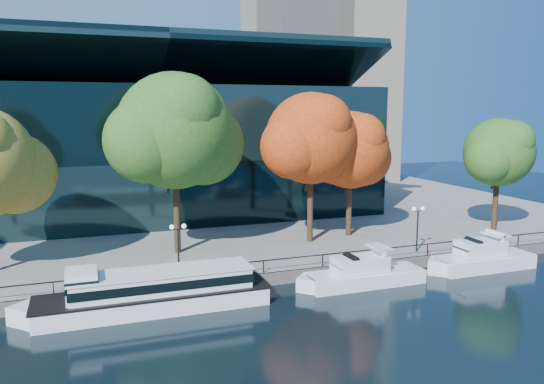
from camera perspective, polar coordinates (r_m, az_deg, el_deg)
name	(u,v)px	position (r m, az deg, el deg)	size (l,w,h in m)	color
ground	(278,299)	(38.72, 0.69, -11.45)	(160.00, 160.00, 0.00)	black
promenade	(184,206)	(72.68, -9.42, -1.50)	(90.00, 67.08, 1.00)	slate
railing	(264,261)	(41.02, -0.91, -7.42)	(88.20, 0.08, 0.99)	black
convention_building	(157,150)	(66.55, -12.27, 4.42)	(50.00, 24.57, 21.43)	black
tour_boat	(148,291)	(37.24, -13.15, -10.29)	(16.95, 3.78, 3.22)	white
cruiser_near	(360,274)	(41.80, 9.49, -8.67)	(10.38, 2.67, 3.01)	white
cruiser_far	(480,258)	(48.44, 21.45, -6.60)	(9.97, 2.76, 3.26)	white
tree_2	(177,133)	(46.02, -10.17, 6.23)	(12.44, 10.20, 15.62)	black
tree_3	(313,140)	(49.43, 4.42, 5.56)	(10.63, 8.71, 14.05)	black
tree_4	(352,152)	(52.53, 8.59, 4.31)	(9.46, 7.76, 12.31)	black
tree_5	(500,154)	(59.27, 23.32, 3.78)	(8.79, 7.21, 11.60)	black
lamp_1	(178,238)	(40.17, -10.06, -4.89)	(1.26, 0.36, 4.03)	black
lamp_2	(418,218)	(48.26, 15.41, -2.76)	(1.26, 0.36, 4.03)	black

